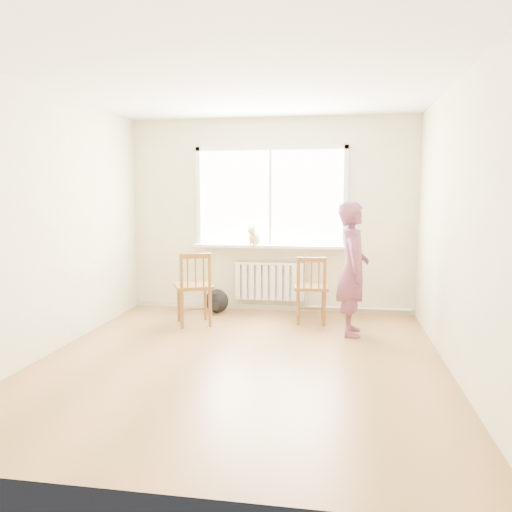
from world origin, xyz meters
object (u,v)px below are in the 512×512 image
at_px(chair_right, 311,289).
at_px(backpack, 217,301).
at_px(cat, 255,236).
at_px(person, 353,269).
at_px(chair_left, 194,289).

relative_size(chair_right, backpack, 2.61).
relative_size(chair_right, cat, 1.98).
distance_m(chair_right, person, 0.75).
distance_m(chair_left, chair_right, 1.48).
bearing_deg(person, backpack, 65.18).
xyz_separation_m(chair_right, cat, (-0.81, 0.46, 0.63)).
bearing_deg(chair_right, person, 135.18).
relative_size(person, cat, 3.55).
distance_m(person, cat, 1.61).
xyz_separation_m(cat, backpack, (-0.52, -0.10, -0.90)).
height_order(chair_left, cat, cat).
height_order(person, backpack, person).
relative_size(chair_right, person, 0.56).
distance_m(person, backpack, 2.08).
xyz_separation_m(chair_left, cat, (0.64, 0.79, 0.60)).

